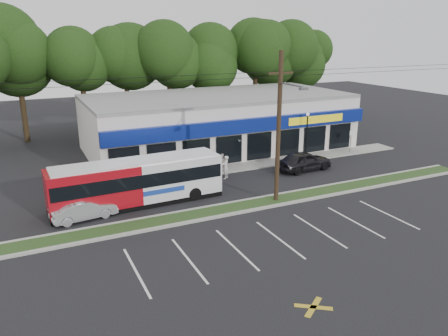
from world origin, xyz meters
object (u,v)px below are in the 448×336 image
object	(u,v)px
utility_pole	(277,124)
sign_post	(351,137)
lamp_post	(307,130)
car_dark	(304,161)
pedestrian_b	(222,163)
pedestrian_a	(226,167)
metrobus	(138,181)
car_silver	(84,209)

from	to	relation	value
utility_pole	sign_post	size ratio (longest dim) A/B	22.47
lamp_post	car_dark	xyz separation A→B (m)	(-2.17, -2.81, -1.85)
sign_post	lamp_post	bearing A→B (deg)	177.42
sign_post	pedestrian_b	bearing A→B (deg)	-179.68
lamp_post	pedestrian_a	size ratio (longest dim) A/B	2.30
lamp_post	pedestrian_b	xyz separation A→B (m)	(-8.59, -0.30, -1.88)
metrobus	lamp_post	bearing A→B (deg)	12.51
lamp_post	car_silver	distance (m)	21.07
car_silver	pedestrian_a	world-z (taller)	pedestrian_a
sign_post	car_dark	size ratio (longest dim) A/B	0.46
sign_post	pedestrian_b	size ratio (longest dim) A/B	1.41
utility_pole	pedestrian_b	world-z (taller)	utility_pole
pedestrian_a	metrobus	bearing A→B (deg)	-25.57
utility_pole	lamp_post	size ratio (longest dim) A/B	11.76
metrobus	car_dark	world-z (taller)	metrobus
pedestrian_b	pedestrian_a	bearing A→B (deg)	77.09
car_dark	pedestrian_b	world-z (taller)	car_dark
sign_post	car_silver	bearing A→B (deg)	-168.65
pedestrian_a	car_dark	bearing A→B (deg)	129.90
utility_pole	sign_post	distance (m)	15.71
utility_pole	car_dark	xyz separation A→B (m)	(6.00, 5.06, -4.60)
metrobus	car_silver	distance (m)	3.94
car_silver	utility_pole	bearing A→B (deg)	-110.20
pedestrian_a	utility_pole	bearing A→B (deg)	55.17
sign_post	car_silver	xyz separation A→B (m)	(-25.29, -5.07, -0.91)
utility_pole	car_dark	world-z (taller)	utility_pole
metrobus	car_dark	bearing A→B (deg)	3.87
car_silver	pedestrian_b	bearing A→B (deg)	-75.08
lamp_post	pedestrian_b	distance (m)	8.80
metrobus	car_dark	xyz separation A→B (m)	(14.44, 1.49, -0.81)
utility_pole	lamp_post	bearing A→B (deg)	43.95
lamp_post	car_silver	world-z (taller)	lamp_post
car_dark	pedestrian_a	bearing A→B (deg)	79.40
utility_pole	pedestrian_b	size ratio (longest dim) A/B	31.68
lamp_post	metrobus	bearing A→B (deg)	-165.49
sign_post	pedestrian_a	distance (m)	14.12
sign_post	pedestrian_a	xyz separation A→B (m)	(-14.00, -1.71, -0.63)
lamp_post	pedestrian_a	world-z (taller)	lamp_post
utility_pole	lamp_post	xyz separation A→B (m)	(8.17, 7.87, -2.74)
car_silver	car_dark	bearing A→B (deg)	-90.41
pedestrian_a	car_silver	bearing A→B (deg)	-26.23
sign_post	pedestrian_a	world-z (taller)	sign_post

